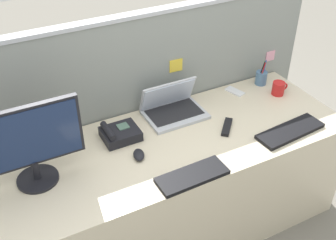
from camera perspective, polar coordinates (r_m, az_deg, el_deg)
ground_plane at (r=2.90m, az=0.47°, el=-14.18°), size 10.00×10.00×0.00m
desk at (r=2.64m, az=0.51°, el=-9.10°), size 2.11×0.76×0.72m
cubicle_divider at (r=2.73m, az=-3.61°, el=1.15°), size 2.41×0.08×1.34m
desktop_monitor at (r=2.11m, az=-18.38°, el=-2.85°), size 0.52×0.21×0.44m
laptop at (r=2.61m, az=0.61°, el=1.79°), size 0.37×0.27×0.20m
desk_phone at (r=2.42m, az=-6.61°, el=-1.84°), size 0.21×0.18×0.09m
keyboard_main at (r=2.56m, az=16.27°, el=-1.45°), size 0.44×0.18×0.02m
keyboard_spare at (r=2.17m, az=3.32°, el=-7.59°), size 0.38×0.15×0.02m
computer_mouse_right_hand at (r=2.29m, az=-3.99°, el=-4.73°), size 0.09×0.11×0.03m
pen_cup at (r=2.98m, az=12.54°, el=5.65°), size 0.08×0.08×0.18m
cell_phone_white_slab at (r=2.88m, az=9.07°, el=3.86°), size 0.10×0.14×0.01m
tv_remote at (r=2.52m, az=8.01°, el=-0.94°), size 0.15×0.15×0.02m
coffee_mug at (r=2.89m, az=14.79°, el=4.19°), size 0.12×0.08×0.09m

